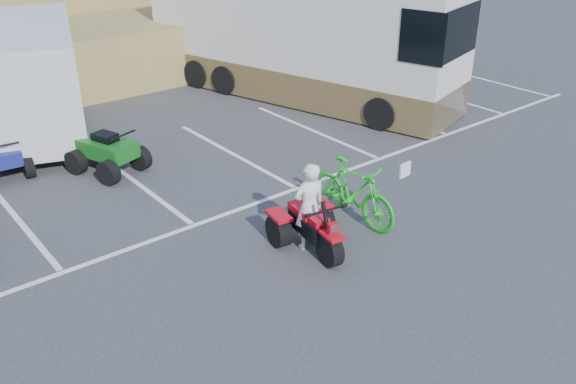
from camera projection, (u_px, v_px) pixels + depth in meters
ground at (265, 279)px, 10.64m from camera, size 100.00×100.00×0.00m
parking_stripes at (189, 186)px, 13.96m from camera, size 28.00×5.16×0.01m
red_trike_atv at (313, 250)px, 11.49m from camera, size 1.51×1.85×1.08m
rider at (309, 206)px, 11.22m from camera, size 0.69×0.51×1.72m
green_dirt_bike at (353, 192)px, 12.23m from camera, size 0.73×2.20×1.30m
cargo_trailer at (28, 76)px, 16.34m from camera, size 4.44×6.78×2.94m
rv_motorhome at (299, 46)px, 19.31m from camera, size 5.37×10.74×3.75m
quad_atv_blue at (6, 174)px, 14.52m from camera, size 1.21×1.55×0.96m
quad_atv_green at (110, 171)px, 14.68m from camera, size 1.71×1.97×1.09m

